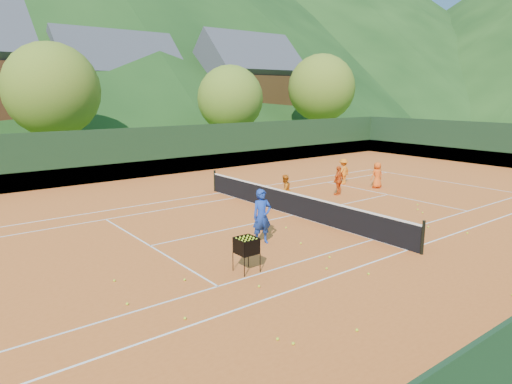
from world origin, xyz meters
TOP-DOWN VIEW (x-y plane):
  - ground at (0.00, 0.00)m, footprint 400.00×400.00m
  - clay_court at (0.00, 0.00)m, footprint 40.00×24.00m
  - coach at (-3.28, -2.04)m, footprint 0.76×0.58m
  - student_a at (0.80, 1.45)m, footprint 0.76×0.64m
  - student_b at (4.39, 1.50)m, footprint 0.91×0.53m
  - student_c at (7.29, 1.39)m, footprint 0.77×0.60m
  - student_d at (6.66, 3.20)m, footprint 0.98×0.63m
  - tennis_ball_1 at (2.80, -4.48)m, footprint 0.07×0.07m
  - tennis_ball_3 at (-6.76, -7.43)m, footprint 0.07×0.07m
  - tennis_ball_5 at (4.82, -2.71)m, footprint 0.07×0.07m
  - tennis_ball_7 at (-8.70, -3.70)m, footprint 0.07×0.07m
  - tennis_ball_9 at (-3.29, -5.05)m, footprint 0.07×0.07m
  - tennis_ball_10 at (-2.33, -2.94)m, footprint 0.07×0.07m
  - tennis_ball_11 at (0.59, -3.50)m, footprint 0.07×0.07m
  - tennis_ball_12 at (-6.91, -3.26)m, footprint 0.07×0.07m
  - tennis_ball_13 at (4.49, -3.15)m, footprint 0.07×0.07m
  - tennis_ball_14 at (0.16, -5.75)m, footprint 0.07×0.07m
  - tennis_ball_15 at (-5.33, -7.87)m, footprint 0.07×0.07m
  - tennis_ball_16 at (2.56, -1.58)m, footprint 0.07×0.07m
  - tennis_ball_19 at (3.20, -5.78)m, footprint 0.07×0.07m
  - tennis_ball_20 at (-1.51, -1.26)m, footprint 0.07×0.07m
  - tennis_ball_21 at (-5.59, -4.83)m, footprint 0.07×0.07m
  - tennis_ball_22 at (-2.54, -4.46)m, footprint 0.07×0.07m
  - tennis_ball_23 at (-2.66, -6.04)m, footprint 0.07×0.07m
  - tennis_ball_24 at (5.62, -2.18)m, footprint 0.07×0.07m
  - tennis_ball_25 at (-6.90, -7.11)m, footprint 0.07×0.07m
  - tennis_ball_26 at (-7.96, -5.17)m, footprint 0.07×0.07m
  - tennis_ball_27 at (-8.43, -2.16)m, footprint 0.07×0.07m
  - tennis_ball_28 at (1.57, -0.80)m, footprint 0.07×0.07m
  - court_lines at (0.00, 0.00)m, footprint 23.83×11.03m
  - tennis_net at (0.00, 0.00)m, footprint 0.10×12.07m
  - perimeter_fence at (0.00, 0.00)m, footprint 40.40×24.24m
  - ball_hopper at (-5.19, -3.74)m, footprint 0.57×0.57m
  - chalet_mid at (6.00, 34.00)m, footprint 12.65×8.82m
  - chalet_right at (20.00, 30.00)m, footprint 11.50×8.82m
  - tree_b at (-4.00, 20.00)m, footprint 6.40×6.40m
  - tree_c at (10.00, 19.00)m, footprint 5.60×5.60m
  - tree_d at (22.00, 20.00)m, footprint 6.80×6.80m

SIDE VIEW (x-z plane):
  - ground at x=0.00m, z-range 0.00..0.00m
  - clay_court at x=0.00m, z-range 0.00..0.02m
  - court_lines at x=0.00m, z-range 0.02..0.03m
  - tennis_ball_1 at x=2.80m, z-range 0.02..0.09m
  - tennis_ball_3 at x=-6.76m, z-range 0.02..0.09m
  - tennis_ball_5 at x=4.82m, z-range 0.02..0.09m
  - tennis_ball_7 at x=-8.70m, z-range 0.02..0.09m
  - tennis_ball_9 at x=-3.29m, z-range 0.02..0.09m
  - tennis_ball_10 at x=-2.33m, z-range 0.02..0.09m
  - tennis_ball_11 at x=0.59m, z-range 0.02..0.09m
  - tennis_ball_12 at x=-6.91m, z-range 0.02..0.09m
  - tennis_ball_13 at x=4.49m, z-range 0.02..0.09m
  - tennis_ball_14 at x=0.16m, z-range 0.02..0.09m
  - tennis_ball_15 at x=-5.33m, z-range 0.02..0.09m
  - tennis_ball_16 at x=2.56m, z-range 0.02..0.09m
  - tennis_ball_19 at x=3.20m, z-range 0.02..0.09m
  - tennis_ball_20 at x=-1.51m, z-range 0.02..0.09m
  - tennis_ball_21 at x=-5.59m, z-range 0.02..0.09m
  - tennis_ball_22 at x=-2.54m, z-range 0.02..0.09m
  - tennis_ball_23 at x=-2.66m, z-range 0.02..0.09m
  - tennis_ball_24 at x=5.62m, z-range 0.02..0.09m
  - tennis_ball_25 at x=-6.90m, z-range 0.02..0.09m
  - tennis_ball_26 at x=-7.96m, z-range 0.02..0.09m
  - tennis_ball_27 at x=-8.43m, z-range 0.02..0.09m
  - tennis_ball_28 at x=1.57m, z-range 0.02..0.09m
  - tennis_net at x=0.00m, z-range -0.03..1.07m
  - student_c at x=7.29m, z-range 0.02..1.42m
  - student_a at x=0.80m, z-range 0.02..1.44m
  - student_d at x=6.66m, z-range 0.02..1.46m
  - student_b at x=4.39m, z-range 0.02..1.48m
  - ball_hopper at x=-5.19m, z-range 0.27..1.27m
  - coach at x=-3.28m, z-range 0.02..1.88m
  - perimeter_fence at x=0.00m, z-range -0.23..2.77m
  - tree_c at x=10.00m, z-range 0.87..8.22m
  - chalet_mid at x=6.00m, z-range -0.74..10.72m
  - tree_b at x=-4.00m, z-range 0.99..9.39m
  - chalet_right at x=20.00m, z-range -0.70..11.21m
  - tree_d at x=22.00m, z-range 1.06..9.98m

